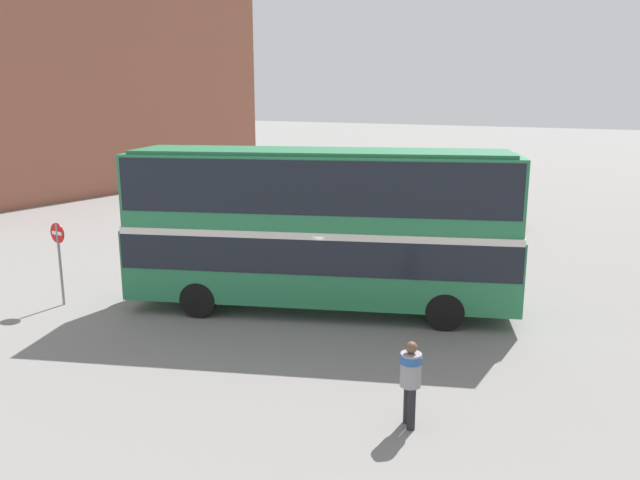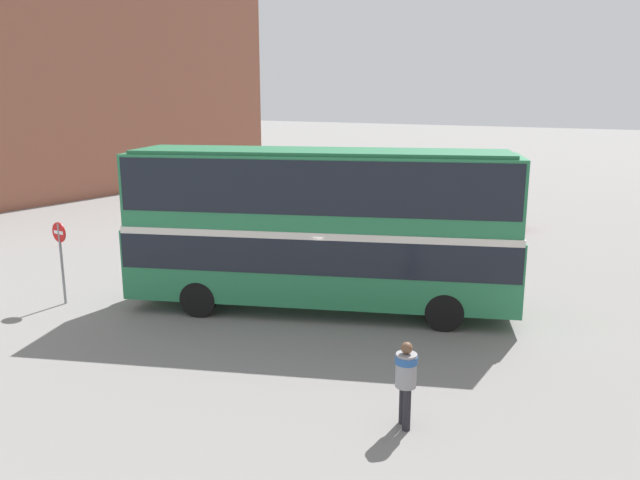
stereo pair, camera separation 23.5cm
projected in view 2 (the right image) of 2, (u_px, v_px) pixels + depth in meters
ground_plane at (308, 306)px, 18.79m from camera, size 240.00×240.00×0.00m
building_row_left at (65, 61)px, 41.22m from camera, size 9.65×29.91×16.96m
double_decker_bus at (320, 220)px, 17.88m from camera, size 11.20×6.75×4.72m
pedestrian_foreground at (406, 375)px, 11.70m from camera, size 0.59×0.59×1.72m
parked_car_kerb_near at (481, 212)px, 30.07m from camera, size 4.29×2.54×1.46m
parked_car_kerb_far at (249, 208)px, 30.96m from camera, size 4.26×2.58×1.55m
no_entry_sign at (61, 250)px, 18.67m from camera, size 0.61×0.08×2.53m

